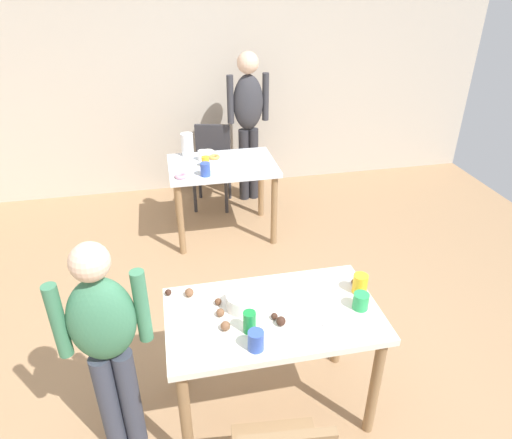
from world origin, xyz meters
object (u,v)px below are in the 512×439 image
Objects in this scene: chair_far_table at (212,161)px; person_girl_near at (106,339)px; dining_table_near at (273,328)px; dining_table_far at (223,176)px; person_adult_far at (248,115)px; soda_can at (250,322)px; pitcher_far at (187,145)px; mixing_bowl at (242,301)px.

chair_far_table is 3.03m from person_girl_near.
dining_table_near is 1.17× the size of dining_table_far.
person_adult_far reaches higher than soda_can.
soda_can is (-0.18, -2.23, 0.18)m from dining_table_far.
person_girl_near is at bearing -103.43° from pitcher_far.
person_adult_far is at bearing 81.70° from dining_table_near.
person_adult_far reaches higher than pitcher_far.
mixing_bowl is (-0.57, -2.76, -0.19)m from person_adult_far.
person_girl_near is 0.72m from mixing_bowl.
mixing_bowl is 0.78× the size of pitcher_far.
dining_table_near is 2.11m from dining_table_far.
chair_far_table is 2.95m from soda_can.
pitcher_far is (-0.29, 0.28, 0.23)m from dining_table_far.
pitcher_far is at bearing 96.45° from dining_table_near.
pitcher_far reaches higher than mixing_bowl.
dining_table_far is 0.89m from person_adult_far.
dining_table_near is 0.86× the size of person_girl_near.
dining_table_far is 0.47m from pitcher_far.
pitcher_far is at bearing 76.57° from person_girl_near.
person_girl_near reaches higher than mixing_bowl.
pitcher_far is (-0.27, 2.39, 0.22)m from dining_table_near.
pitcher_far reaches higher than soda_can.
soda_can reaches higher than mixing_bowl.
soda_can is (-0.16, -2.93, 0.31)m from chair_far_table.
dining_table_near is at bearing -90.15° from chair_far_table.
person_adult_far is (0.41, 2.84, 0.34)m from dining_table_near.
person_girl_near is 0.71m from soda_can.
person_adult_far is at bearing 2.89° from chair_far_table.
pitcher_far is (-0.68, -0.44, -0.12)m from person_adult_far.
person_girl_near is 6.14× the size of pitcher_far.
dining_table_near is 0.23m from mixing_bowl.
mixing_bowl is at bearing -95.11° from dining_table_far.
mixing_bowl is at bearing -93.46° from chair_far_table.
person_adult_far reaches higher than mixing_bowl.
person_girl_near is (-0.87, -2.89, 0.30)m from chair_far_table.
pitcher_far is at bearing -123.26° from chair_far_table.
dining_table_near is 1.33× the size of chair_far_table.
mixing_bowl is at bearing -87.24° from pitcher_far.
chair_far_table is at bearing 89.85° from dining_table_near.
dining_table_near is at bearing -98.30° from person_adult_far.
dining_table_far is at bearing 84.89° from mixing_bowl.
pitcher_far is (-0.12, 2.51, 0.05)m from soda_can.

